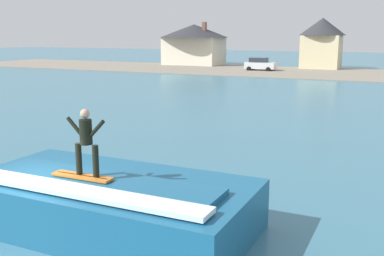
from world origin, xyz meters
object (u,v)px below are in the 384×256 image
(surfboard, at_px, (82,176))
(wave_crest, at_px, (109,203))
(surfer, at_px, (86,139))
(house_small_cottage, at_px, (322,40))
(house_with_chimney, at_px, (194,41))
(car_near_shore, at_px, (260,64))

(surfboard, bearing_deg, wave_crest, 45.22)
(surfer, height_order, house_small_cottage, house_small_cottage)
(house_small_cottage, bearing_deg, house_with_chimney, -178.57)
(wave_crest, relative_size, house_with_chimney, 0.67)
(house_small_cottage, bearing_deg, surfboard, -85.85)
(surfer, bearing_deg, car_near_shore, 102.26)
(wave_crest, bearing_deg, surfboard, -134.78)
(surfer, bearing_deg, wave_crest, 51.43)
(wave_crest, relative_size, house_small_cottage, 1.02)
(car_near_shore, bearing_deg, house_with_chimney, 152.09)
(wave_crest, height_order, house_small_cottage, house_small_cottage)
(surfer, height_order, car_near_shore, surfer)
(car_near_shore, bearing_deg, surfer, -77.74)
(wave_crest, xyz_separation_m, house_small_cottage, (-4.89, 60.41, 3.49))
(surfboard, xyz_separation_m, surfer, (0.14, 0.06, 1.00))
(surfer, height_order, house_with_chimney, house_with_chimney)
(surfboard, distance_m, car_near_shore, 54.35)
(surfboard, relative_size, surfer, 0.99)
(wave_crest, xyz_separation_m, surfboard, (-0.47, -0.47, 0.82))
(surfer, xyz_separation_m, house_with_chimney, (-25.18, 60.31, 1.46))
(wave_crest, bearing_deg, house_small_cottage, 94.62)
(wave_crest, distance_m, house_small_cottage, 60.71)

